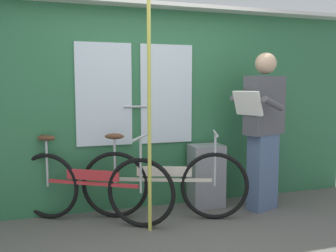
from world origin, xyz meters
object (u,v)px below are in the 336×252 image
(bicycle_near_door, at_px, (164,183))
(passenger_reading_newspaper, at_px, (263,128))
(bicycle_leaning_behind, at_px, (92,187))
(handrail_pole, at_px, (149,115))
(trash_bin_by_wall, at_px, (206,176))

(bicycle_near_door, distance_m, passenger_reading_newspaper, 1.25)
(bicycle_leaning_behind, bearing_deg, handrail_pole, -5.01)
(bicycle_near_door, bearing_deg, handrail_pole, -109.80)
(bicycle_near_door, xyz_separation_m, passenger_reading_newspaper, (1.13, -0.05, 0.54))
(bicycle_leaning_behind, relative_size, passenger_reading_newspaper, 0.86)
(bicycle_near_door, height_order, handrail_pole, handrail_pole)
(bicycle_near_door, bearing_deg, trash_bin_by_wall, 42.05)
(trash_bin_by_wall, relative_size, handrail_pole, 0.32)
(bicycle_leaning_behind, relative_size, handrail_pole, 0.67)
(passenger_reading_newspaper, relative_size, handrail_pole, 0.78)
(passenger_reading_newspaper, distance_m, handrail_pole, 1.38)
(bicycle_near_door, height_order, trash_bin_by_wall, bicycle_near_door)
(passenger_reading_newspaper, distance_m, trash_bin_by_wall, 0.84)
(handrail_pole, bearing_deg, bicycle_near_door, 50.38)
(trash_bin_by_wall, height_order, handrail_pole, handrail_pole)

